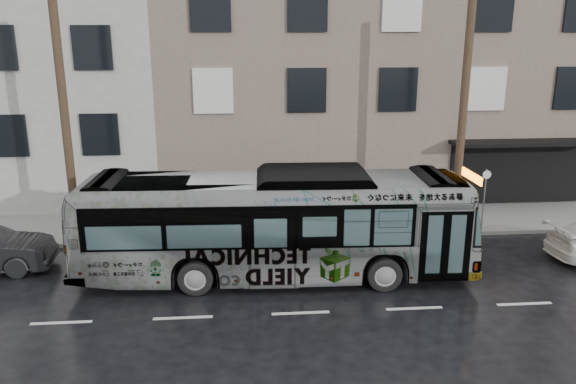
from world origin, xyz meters
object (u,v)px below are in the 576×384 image
at_px(utility_pole_rear, 65,118).
at_px(sign_post, 484,200).
at_px(utility_pole_front, 463,113).
at_px(bus, 275,225).

xyz_separation_m(utility_pole_rear, sign_post, (15.10, 0.00, -3.30)).
bearing_deg(utility_pole_front, sign_post, 0.00).
relative_size(utility_pole_rear, bus, 0.74).
xyz_separation_m(utility_pole_front, utility_pole_rear, (-14.00, 0.00, 0.00)).
distance_m(utility_pole_rear, sign_post, 15.46).
bearing_deg(utility_pole_front, utility_pole_rear, 180.00).
relative_size(utility_pole_rear, sign_post, 3.75).
bearing_deg(utility_pole_rear, bus, -24.87).
height_order(utility_pole_front, utility_pole_rear, same).
xyz_separation_m(utility_pole_front, sign_post, (1.10, 0.00, -3.30)).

